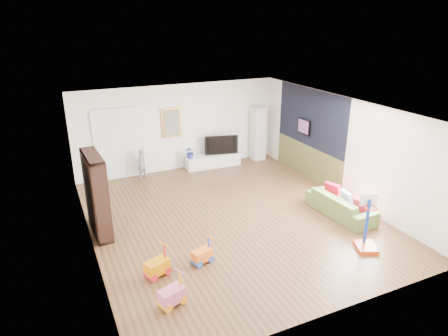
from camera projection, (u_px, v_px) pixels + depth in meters
name	position (u px, v px, depth m)	size (l,w,h in m)	color
floor	(231.00, 217.00, 9.78)	(6.50, 7.50, 0.00)	brown
ceiling	(232.00, 108.00, 8.82)	(6.50, 7.50, 0.00)	white
wall_back	(179.00, 128.00, 12.49)	(6.50, 0.00, 2.70)	white
wall_front	(337.00, 243.00, 6.12)	(6.50, 0.00, 2.70)	white
wall_left	(86.00, 189.00, 8.03)	(0.00, 7.50, 2.70)	silver
wall_right	(341.00, 148.00, 10.58)	(0.00, 7.50, 2.70)	silver
navy_accent	(311.00, 118.00, 11.58)	(0.01, 3.20, 1.70)	black
olive_wainscot	(307.00, 161.00, 12.06)	(0.01, 3.20, 1.00)	brown
doorway	(119.00, 145.00, 11.81)	(1.45, 0.06, 2.10)	white
painting_back	(172.00, 122.00, 12.28)	(0.62, 0.06, 0.92)	gold
artwork_right	(304.00, 126.00, 11.83)	(0.04, 0.56, 0.46)	#7F3F8C
media_console	(213.00, 160.00, 13.02)	(1.80, 0.45, 0.42)	silver
tall_cabinet	(258.00, 133.00, 13.47)	(0.42, 0.42, 1.82)	silver
bookshelf	(97.00, 195.00, 8.78)	(0.33, 1.27, 1.86)	black
sofa	(341.00, 205.00, 9.80)	(1.84, 0.72, 0.54)	#5E7336
basketball_hoop	(369.00, 224.00, 8.22)	(0.41, 0.50, 1.21)	#AE320D
ride_on_yellow	(157.00, 262.00, 7.47)	(0.45, 0.28, 0.60)	orange
ride_on_orange	(202.00, 251.00, 7.88)	(0.40, 0.25, 0.54)	orange
ride_on_pink	(171.00, 290.00, 6.71)	(0.44, 0.27, 0.59)	#D75A7D
child	(141.00, 164.00, 11.99)	(0.33, 0.22, 0.91)	slate
tv	(221.00, 144.00, 12.94)	(1.08, 0.14, 0.63)	black
vase_plant	(190.00, 152.00, 12.53)	(0.36, 0.31, 0.40)	navy
pillow_left	(361.00, 206.00, 9.39)	(0.09, 0.36, 0.36)	#B81F37
pillow_center	(347.00, 199.00, 9.78)	(0.10, 0.39, 0.39)	white
pillow_right	(332.00, 190.00, 10.24)	(0.11, 0.41, 0.41)	red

